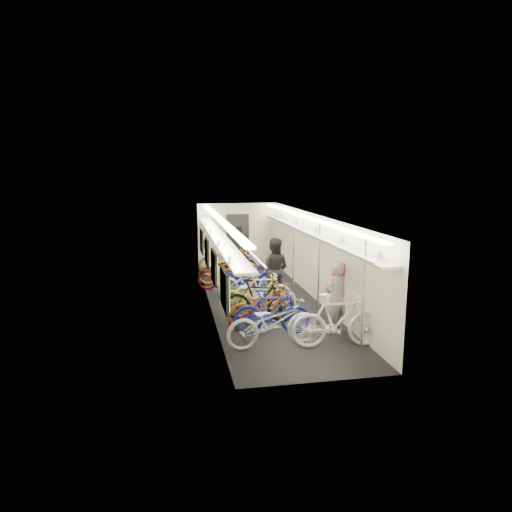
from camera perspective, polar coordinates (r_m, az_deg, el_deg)
name	(u,v)px	position (r m, az deg, el deg)	size (l,w,h in m)	color
train_car_shell	(246,240)	(13.03, -1.20, 2.06)	(10.00, 10.00, 10.00)	black
bicycle_0	(273,322)	(9.47, 2.13, -8.28)	(0.69, 1.98, 1.04)	silver
bicycle_1	(272,312)	(10.18, 2.00, -6.97)	(0.48, 1.72, 1.03)	#19239B
bicycle_2	(263,305)	(10.71, 0.86, -6.11)	(0.67, 1.93, 1.01)	maroon
bicycle_3	(259,300)	(11.03, 0.40, -5.56)	(0.49, 1.73, 1.04)	black
bicycle_4	(254,294)	(11.76, -0.25, -4.83)	(0.61, 1.75, 0.92)	gold
bicycle_5	(263,290)	(12.16, 0.87, -4.27)	(0.44, 1.56, 0.93)	white
bicycle_6	(248,281)	(13.14, -0.95, -3.16)	(0.62, 1.77, 0.93)	silver
bicycle_7	(248,278)	(13.14, -0.99, -2.71)	(0.53, 1.88, 1.13)	navy
bicycle_8	(227,274)	(13.99, -3.63, -2.30)	(0.63, 1.80, 0.95)	#A01134
bicycle_9	(235,266)	(15.03, -2.68, -1.22)	(0.49, 1.72, 1.03)	black
bicycle_10	(228,267)	(14.75, -3.51, -1.44)	(0.69, 1.98, 1.04)	#F3A316
bicycle_11	(338,321)	(9.54, 10.18, -7.94)	(0.54, 1.92, 1.15)	white
bicycle_12	(227,260)	(15.98, -3.67, -0.46)	(0.71, 2.03, 1.07)	slate
passenger_near	(336,298)	(10.28, 9.95, -5.17)	(0.60, 0.39, 1.64)	gray
passenger_mid	(274,269)	(12.68, 2.26, -1.69)	(0.87, 0.68, 1.79)	black
backpack	(338,271)	(10.82, 10.26, -1.89)	(0.26, 0.14, 0.38)	#BA2E12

